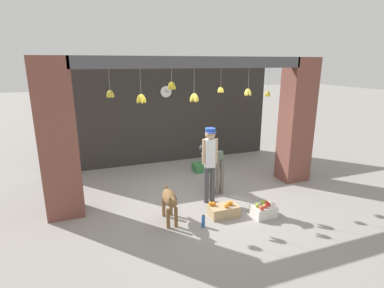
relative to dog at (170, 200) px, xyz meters
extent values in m
plane|color=gray|center=(0.90, 0.78, -0.48)|extent=(60.00, 60.00, 0.00)
cube|color=#2D2B28|center=(0.90, 3.69, 1.10)|extent=(6.93, 0.12, 3.16)
cube|color=brown|center=(-1.91, 1.08, 1.10)|extent=(0.70, 0.60, 3.16)
cube|color=brown|center=(3.72, 1.08, 1.10)|extent=(0.70, 0.60, 3.16)
cube|color=#4C4C51|center=(0.90, 0.90, 2.56)|extent=(5.03, 0.24, 0.24)
cylinder|color=#B2AD99|center=(-0.89, 0.95, 2.24)|extent=(0.01, 0.01, 0.41)
ellipsoid|color=gold|center=(-0.85, 0.95, 1.97)|extent=(0.10, 0.06, 0.16)
ellipsoid|color=gold|center=(-0.86, 0.98, 1.97)|extent=(0.09, 0.09, 0.17)
ellipsoid|color=gold|center=(-0.90, 0.98, 1.97)|extent=(0.07, 0.10, 0.16)
ellipsoid|color=gold|center=(-0.92, 0.96, 1.97)|extent=(0.10, 0.08, 0.16)
ellipsoid|color=gold|center=(-0.92, 0.93, 1.97)|extent=(0.10, 0.08, 0.16)
ellipsoid|color=gold|center=(-0.90, 0.91, 1.97)|extent=(0.07, 0.10, 0.16)
ellipsoid|color=gold|center=(-0.86, 0.92, 1.97)|extent=(0.09, 0.09, 0.17)
cylinder|color=#B2AD99|center=(-0.30, 0.90, 2.19)|extent=(0.01, 0.01, 0.50)
ellipsoid|color=yellow|center=(-0.25, 0.90, 1.86)|extent=(0.13, 0.07, 0.20)
ellipsoid|color=yellow|center=(-0.30, 0.95, 1.86)|extent=(0.07, 0.13, 0.20)
ellipsoid|color=yellow|center=(-0.35, 0.90, 1.86)|extent=(0.13, 0.07, 0.20)
ellipsoid|color=yellow|center=(-0.30, 0.85, 1.86)|extent=(0.07, 0.13, 0.20)
cylinder|color=#B2AD99|center=(0.36, 0.95, 2.31)|extent=(0.01, 0.01, 0.27)
ellipsoid|color=yellow|center=(0.40, 0.95, 2.09)|extent=(0.12, 0.06, 0.18)
ellipsoid|color=yellow|center=(0.36, 0.99, 2.09)|extent=(0.06, 0.12, 0.18)
ellipsoid|color=yellow|center=(0.31, 0.95, 2.09)|extent=(0.12, 0.06, 0.18)
ellipsoid|color=yellow|center=(0.36, 0.90, 2.09)|extent=(0.06, 0.12, 0.18)
cylinder|color=#B2AD99|center=(0.85, 0.93, 2.18)|extent=(0.01, 0.01, 0.52)
ellipsoid|color=yellow|center=(0.90, 0.93, 1.83)|extent=(0.13, 0.07, 0.21)
ellipsoid|color=yellow|center=(0.85, 0.98, 1.83)|extent=(0.07, 0.13, 0.21)
ellipsoid|color=yellow|center=(0.80, 0.93, 1.83)|extent=(0.13, 0.07, 0.21)
ellipsoid|color=yellow|center=(0.85, 0.88, 1.83)|extent=(0.07, 0.13, 0.21)
cylinder|color=#B2AD99|center=(1.48, 0.95, 2.24)|extent=(0.01, 0.01, 0.40)
ellipsoid|color=gold|center=(1.52, 0.95, 1.97)|extent=(0.09, 0.05, 0.15)
ellipsoid|color=gold|center=(1.50, 0.97, 1.97)|extent=(0.08, 0.09, 0.15)
ellipsoid|color=gold|center=(1.47, 0.98, 1.97)|extent=(0.06, 0.09, 0.15)
ellipsoid|color=gold|center=(1.45, 0.96, 1.97)|extent=(0.09, 0.07, 0.15)
ellipsoid|color=gold|center=(1.45, 0.93, 1.97)|extent=(0.09, 0.07, 0.15)
ellipsoid|color=gold|center=(1.47, 0.91, 1.97)|extent=(0.06, 0.09, 0.15)
ellipsoid|color=gold|center=(1.50, 0.92, 1.97)|extent=(0.08, 0.09, 0.15)
cylinder|color=#B2AD99|center=(2.16, 0.92, 2.21)|extent=(0.01, 0.01, 0.46)
ellipsoid|color=yellow|center=(2.20, 0.92, 1.90)|extent=(0.12, 0.06, 0.18)
ellipsoid|color=yellow|center=(2.17, 0.96, 1.90)|extent=(0.08, 0.12, 0.19)
ellipsoid|color=yellow|center=(2.12, 0.94, 1.90)|extent=(0.11, 0.10, 0.19)
ellipsoid|color=yellow|center=(2.12, 0.89, 1.90)|extent=(0.11, 0.10, 0.19)
ellipsoid|color=yellow|center=(2.17, 0.88, 1.90)|extent=(0.08, 0.12, 0.19)
cylinder|color=#B2AD99|center=(2.71, 0.95, 2.18)|extent=(0.01, 0.01, 0.53)
ellipsoid|color=gold|center=(2.74, 0.95, 1.84)|extent=(0.10, 0.05, 0.15)
ellipsoid|color=gold|center=(2.72, 0.98, 1.84)|extent=(0.08, 0.09, 0.15)
ellipsoid|color=gold|center=(2.69, 0.98, 1.84)|extent=(0.08, 0.09, 0.15)
ellipsoid|color=gold|center=(2.67, 0.95, 1.84)|extent=(0.10, 0.05, 0.15)
ellipsoid|color=gold|center=(2.69, 0.92, 1.84)|extent=(0.08, 0.09, 0.15)
ellipsoid|color=gold|center=(2.72, 0.92, 1.84)|extent=(0.08, 0.09, 0.15)
ellipsoid|color=brown|center=(0.00, 0.04, 0.04)|extent=(0.30, 0.65, 0.25)
cylinder|color=brown|center=(0.06, -0.21, -0.28)|extent=(0.07, 0.07, 0.40)
cylinder|color=brown|center=(-0.09, -0.19, -0.28)|extent=(0.07, 0.07, 0.40)
cylinder|color=brown|center=(0.10, 0.27, -0.28)|extent=(0.07, 0.07, 0.40)
cylinder|color=brown|center=(-0.05, 0.28, -0.28)|extent=(0.07, 0.07, 0.40)
ellipsoid|color=brown|center=(-0.03, -0.31, 0.09)|extent=(0.18, 0.24, 0.17)
cone|color=brown|center=(0.02, -0.31, 0.18)|extent=(0.06, 0.06, 0.07)
cone|color=brown|center=(-0.08, -0.30, 0.18)|extent=(0.06, 0.06, 0.07)
cylinder|color=brown|center=(0.03, 0.38, 0.06)|extent=(0.06, 0.20, 0.26)
cylinder|color=#424247|center=(1.14, 0.54, -0.06)|extent=(0.11, 0.11, 0.84)
cylinder|color=#424247|center=(1.01, 0.57, -0.06)|extent=(0.11, 0.11, 0.84)
cube|color=silver|center=(1.08, 0.56, 0.67)|extent=(0.22, 0.20, 0.63)
cylinder|color=tan|center=(1.21, 0.53, 0.71)|extent=(0.06, 0.06, 0.55)
cylinder|color=tan|center=(0.94, 0.58, 0.71)|extent=(0.06, 0.06, 0.55)
sphere|color=tan|center=(1.08, 0.56, 1.09)|extent=(0.22, 0.22, 0.22)
cylinder|color=#234299|center=(1.08, 0.56, 1.18)|extent=(0.22, 0.22, 0.08)
cube|color=#234299|center=(1.06, 0.45, 1.15)|extent=(0.20, 0.15, 0.01)
cylinder|color=#6B665B|center=(1.40, 0.85, -0.07)|extent=(0.11, 0.11, 0.82)
cylinder|color=#6B665B|center=(1.54, 0.89, -0.07)|extent=(0.11, 0.11, 0.82)
cube|color=#4C5B4C|center=(1.40, 1.14, 0.42)|extent=(0.37, 0.64, 0.31)
sphere|color=black|center=(1.30, 1.51, 0.49)|extent=(0.20, 0.20, 0.20)
cube|color=tan|center=(1.11, -0.12, -0.37)|extent=(0.60, 0.35, 0.22)
sphere|color=orange|center=(0.86, -0.01, -0.22)|extent=(0.09, 0.09, 0.09)
sphere|color=orange|center=(0.92, -0.04, -0.22)|extent=(0.09, 0.09, 0.09)
sphere|color=orange|center=(1.25, -0.14, -0.22)|extent=(0.09, 0.09, 0.09)
sphere|color=orange|center=(1.12, -0.20, -0.22)|extent=(0.09, 0.09, 0.09)
sphere|color=orange|center=(1.23, -0.13, -0.22)|extent=(0.09, 0.09, 0.09)
cube|color=silver|center=(1.86, -0.43, -0.36)|extent=(0.45, 0.36, 0.23)
sphere|color=#99B238|center=(1.94, -0.36, -0.21)|extent=(0.09, 0.09, 0.09)
sphere|color=red|center=(1.94, -0.46, -0.21)|extent=(0.09, 0.09, 0.09)
sphere|color=#99B238|center=(1.82, -0.51, -0.21)|extent=(0.09, 0.09, 0.09)
sphere|color=red|center=(1.72, -0.56, -0.21)|extent=(0.09, 0.09, 0.09)
sphere|color=red|center=(1.91, -0.45, -0.21)|extent=(0.09, 0.09, 0.09)
sphere|color=#99B238|center=(1.88, -0.36, -0.21)|extent=(0.09, 0.09, 0.09)
sphere|color=red|center=(1.83, -0.52, -0.21)|extent=(0.09, 0.09, 0.09)
sphere|color=red|center=(1.93, -0.41, -0.21)|extent=(0.09, 0.09, 0.09)
sphere|color=#99B238|center=(1.70, -0.43, -0.21)|extent=(0.09, 0.09, 0.09)
cube|color=#387A42|center=(1.66, 2.46, -0.36)|extent=(0.48, 0.42, 0.23)
cylinder|color=#2D60AD|center=(0.55, -0.38, -0.37)|extent=(0.07, 0.07, 0.23)
cylinder|color=black|center=(0.55, -0.38, -0.24)|extent=(0.04, 0.04, 0.03)
cylinder|color=black|center=(0.96, 3.62, 1.72)|extent=(0.36, 0.01, 0.36)
cylinder|color=white|center=(0.96, 3.61, 1.72)|extent=(0.34, 0.02, 0.34)
cube|color=black|center=(0.96, 3.60, 1.75)|extent=(0.01, 0.01, 0.09)
cube|color=black|center=(1.01, 3.60, 1.72)|extent=(0.13, 0.01, 0.01)
camera|label=1|loc=(-1.42, -5.10, 2.57)|focal=28.00mm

